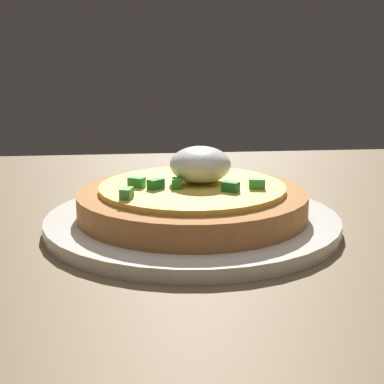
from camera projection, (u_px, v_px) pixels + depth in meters
dining_table at (207, 287)px, 39.97cm from camera, size 91.58×88.78×2.65cm
plate at (192, 221)px, 48.60cm from camera, size 24.55×24.55×1.09cm
pizza at (193, 198)px, 48.18cm from camera, size 19.15×19.15×5.66cm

